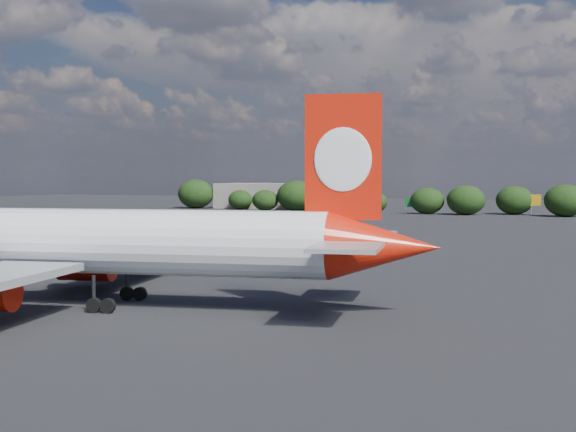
% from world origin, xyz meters
% --- Properties ---
extents(ground, '(500.00, 500.00, 0.00)m').
position_xyz_m(ground, '(0.00, 60.00, 0.00)').
color(ground, black).
rests_on(ground, ground).
extents(qantas_airliner, '(52.22, 49.91, 17.12)m').
position_xyz_m(qantas_airliner, '(-1.61, 14.75, 5.21)').
color(qantas_airliner, white).
rests_on(qantas_airliner, ground).
extents(terminal_building, '(42.00, 16.00, 8.00)m').
position_xyz_m(terminal_building, '(-65.00, 192.00, 4.00)').
color(terminal_building, gray).
rests_on(terminal_building, ground).
extents(highway_sign, '(6.00, 0.30, 4.50)m').
position_xyz_m(highway_sign, '(-18.00, 176.00, 3.13)').
color(highway_sign, '#135F23').
rests_on(highway_sign, ground).
extents(billboard_yellow, '(5.00, 0.30, 5.50)m').
position_xyz_m(billboard_yellow, '(12.00, 182.00, 3.87)').
color(billboard_yellow, gold).
rests_on(billboard_yellow, ground).
extents(horizon_treeline, '(207.66, 17.31, 9.22)m').
position_xyz_m(horizon_treeline, '(5.05, 179.04, 3.96)').
color(horizon_treeline, black).
rests_on(horizon_treeline, ground).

